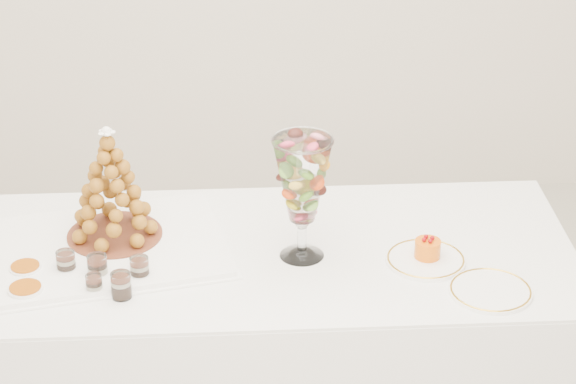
{
  "coord_description": "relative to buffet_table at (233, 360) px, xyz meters",
  "views": [
    {
      "loc": [
        -0.06,
        -2.73,
        2.47
      ],
      "look_at": [
        0.09,
        0.22,
        0.92
      ],
      "focal_mm": 70.0,
      "sensor_mm": 36.0,
      "label": 1
    }
  ],
  "objects": [
    {
      "name": "cake_plate",
      "position": [
        0.57,
        -0.08,
        0.39
      ],
      "size": [
        0.23,
        0.23,
        0.01
      ],
      "primitive_type": "cylinder",
      "color": "white",
      "rests_on": "buffet_table"
    },
    {
      "name": "mousse_cake",
      "position": [
        0.57,
        -0.07,
        0.43
      ],
      "size": [
        0.08,
        0.08,
        0.07
      ],
      "color": "orange",
      "rests_on": "cake_plate"
    },
    {
      "name": "verrine_c",
      "position": [
        -0.26,
        -0.14,
        0.43
      ],
      "size": [
        0.06,
        0.06,
        0.07
      ],
      "primitive_type": "cylinder",
      "rotation": [
        0.0,
        0.0,
        0.07
      ],
      "color": "white",
      "rests_on": "buffet_table"
    },
    {
      "name": "lace_tray",
      "position": [
        -0.36,
        0.03,
        0.4
      ],
      "size": [
        0.76,
        0.63,
        0.02
      ],
      "primitive_type": "cube",
      "rotation": [
        0.0,
        0.0,
        0.22
      ],
      "color": "white",
      "rests_on": "buffet_table"
    },
    {
      "name": "spare_plate",
      "position": [
        0.72,
        -0.26,
        0.39
      ],
      "size": [
        0.23,
        0.23,
        0.01
      ],
      "primitive_type": "cylinder",
      "color": "white",
      "rests_on": "buffet_table"
    },
    {
      "name": "verrine_b",
      "position": [
        -0.37,
        -0.13,
        0.43
      ],
      "size": [
        0.06,
        0.06,
        0.08
      ],
      "primitive_type": "cylinder",
      "rotation": [
        0.0,
        0.0,
        0.09
      ],
      "color": "white",
      "rests_on": "buffet_table"
    },
    {
      "name": "buffet_table",
      "position": [
        0.0,
        0.0,
        0.0
      ],
      "size": [
        2.05,
        0.83,
        0.78
      ],
      "rotation": [
        0.0,
        0.0,
        0.0
      ],
      "color": "white",
      "rests_on": "ground"
    },
    {
      "name": "ramekin_front",
      "position": [
        -0.56,
        -0.21,
        0.4
      ],
      "size": [
        0.1,
        0.1,
        0.03
      ],
      "primitive_type": "cylinder",
      "color": "white",
      "rests_on": "buffet_table"
    },
    {
      "name": "verrine_d",
      "position": [
        -0.38,
        -0.21,
        0.42
      ],
      "size": [
        0.06,
        0.06,
        0.06
      ],
      "primitive_type": "cylinder",
      "rotation": [
        0.0,
        0.0,
        -0.26
      ],
      "color": "white",
      "rests_on": "buffet_table"
    },
    {
      "name": "ramekin_back",
      "position": [
        -0.58,
        -0.1,
        0.4
      ],
      "size": [
        0.09,
        0.09,
        0.03
      ],
      "primitive_type": "cylinder",
      "color": "white",
      "rests_on": "buffet_table"
    },
    {
      "name": "verrine_a",
      "position": [
        -0.47,
        -0.1,
        0.43
      ],
      "size": [
        0.06,
        0.06,
        0.07
      ],
      "primitive_type": "cylinder",
      "rotation": [
        0.0,
        0.0,
        -0.19
      ],
      "color": "white",
      "rests_on": "buffet_table"
    },
    {
      "name": "macaron_vase",
      "position": [
        0.21,
        -0.03,
        0.63
      ],
      "size": [
        0.17,
        0.17,
        0.37
      ],
      "color": "white",
      "rests_on": "buffet_table"
    },
    {
      "name": "verrine_e",
      "position": [
        -0.3,
        -0.23,
        0.43
      ],
      "size": [
        0.06,
        0.06,
        0.08
      ],
      "primitive_type": "cylinder",
      "rotation": [
        0.0,
        0.0,
        -0.15
      ],
      "color": "white",
      "rests_on": "buffet_table"
    },
    {
      "name": "croquembouche",
      "position": [
        -0.34,
        0.08,
        0.58
      ],
      "size": [
        0.28,
        0.28,
        0.35
      ],
      "rotation": [
        0.0,
        0.0,
        0.04
      ],
      "color": "brown",
      "rests_on": "lace_tray"
    }
  ]
}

